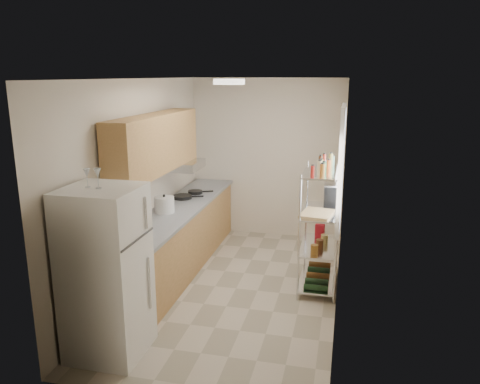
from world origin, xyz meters
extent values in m
cube|color=#BCAD98|center=(0.00, 0.00, -0.01)|extent=(2.50, 4.40, 0.01)
cube|color=white|center=(0.00, 0.00, 2.60)|extent=(2.50, 4.40, 0.01)
cube|color=beige|center=(0.00, 2.21, 1.30)|extent=(2.50, 0.01, 2.60)
cube|color=beige|center=(0.00, -2.21, 1.30)|extent=(2.50, 0.01, 2.60)
cube|color=beige|center=(-1.25, 0.00, 1.30)|extent=(0.01, 4.40, 2.60)
cube|color=beige|center=(1.25, 0.00, 1.30)|extent=(0.01, 4.40, 2.60)
cube|color=tan|center=(-0.92, 0.44, 0.43)|extent=(0.60, 3.48, 0.86)
cube|color=#909398|center=(-0.90, 0.44, 0.88)|extent=(0.63, 3.51, 0.04)
cube|color=#B7BABC|center=(-0.94, -0.70, 0.88)|extent=(0.52, 0.44, 0.04)
cube|color=#B7BABC|center=(-0.64, 1.80, 0.46)|extent=(0.01, 0.55, 0.72)
cube|color=tan|center=(-1.05, 0.10, 1.81)|extent=(0.33, 2.20, 0.72)
cube|color=#B7BABC|center=(-1.00, 0.90, 1.39)|extent=(0.50, 0.60, 0.12)
cube|color=white|center=(1.23, 0.35, 1.55)|extent=(0.06, 1.00, 1.46)
cube|color=silver|center=(1.00, 0.30, 0.10)|extent=(0.45, 0.90, 0.02)
cube|color=silver|center=(1.00, 0.30, 0.55)|extent=(0.45, 0.90, 0.02)
cube|color=silver|center=(1.00, 0.30, 1.00)|extent=(0.45, 0.90, 0.02)
cube|color=silver|center=(1.00, 0.30, 1.50)|extent=(0.45, 0.90, 0.02)
cylinder|color=silver|center=(0.79, -0.14, 0.78)|extent=(0.02, 0.02, 1.55)
cylinder|color=silver|center=(0.79, 0.74, 0.78)|extent=(0.02, 0.02, 1.55)
cylinder|color=silver|center=(1.22, -0.14, 0.78)|extent=(0.02, 0.02, 1.55)
cylinder|color=silver|center=(1.22, 0.74, 0.78)|extent=(0.02, 0.02, 1.55)
cylinder|color=white|center=(0.00, -0.30, 2.57)|extent=(0.34, 0.34, 0.05)
cube|color=white|center=(-0.87, -1.62, 0.83)|extent=(0.68, 0.68, 1.65)
cylinder|color=silver|center=(-0.99, 0.15, 1.00)|extent=(0.26, 0.26, 0.21)
cylinder|color=black|center=(-1.01, 0.87, 0.92)|extent=(0.35, 0.35, 0.05)
cylinder|color=black|center=(-0.92, 1.19, 0.92)|extent=(0.29, 0.29, 0.04)
cube|color=tan|center=(0.97, 0.12, 1.03)|extent=(0.42, 0.50, 0.03)
cube|color=black|center=(1.11, 0.55, 1.16)|extent=(0.18, 0.26, 0.29)
cube|color=#B3161F|center=(0.99, 0.63, 0.65)|extent=(0.12, 0.16, 0.18)
camera|label=1|loc=(1.29, -5.32, 2.64)|focal=35.00mm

